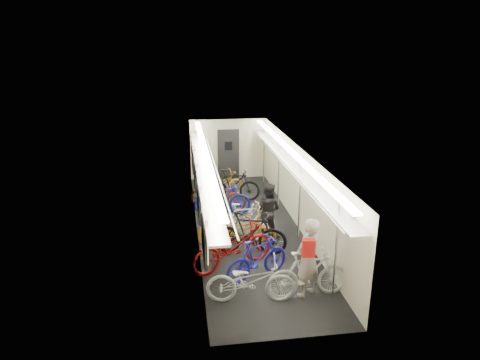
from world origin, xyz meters
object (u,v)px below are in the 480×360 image
object	(u,v)px
passenger_near	(308,258)
backpack	(308,248)
passenger_mid	(268,210)
bicycle_0	(251,281)
bicycle_1	(257,259)

from	to	relation	value
passenger_near	backpack	size ratio (longest dim) A/B	4.75
passenger_mid	backpack	distance (m)	3.35
bicycle_0	bicycle_1	size ratio (longest dim) A/B	1.12
passenger_mid	backpack	world-z (taller)	passenger_mid
passenger_mid	backpack	bearing A→B (deg)	126.33
passenger_near	backpack	distance (m)	0.48
bicycle_1	backpack	world-z (taller)	backpack
passenger_near	passenger_mid	xyz separation A→B (m)	(-0.25, 3.04, -0.11)
bicycle_1	passenger_mid	bearing A→B (deg)	-42.18
bicycle_1	passenger_near	bearing A→B (deg)	-156.78
passenger_mid	bicycle_1	bearing A→B (deg)	106.26
bicycle_1	backpack	distance (m)	1.60
passenger_near	passenger_mid	bearing A→B (deg)	-119.24
bicycle_0	passenger_mid	xyz separation A→B (m)	(0.99, 3.10, 0.30)
bicycle_0	passenger_mid	world-z (taller)	passenger_mid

